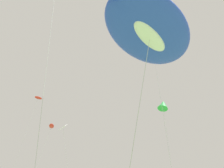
{
  "coord_description": "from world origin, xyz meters",
  "views": [
    {
      "loc": [
        -5.53,
        -2.84,
        1.42
      ],
      "look_at": [
        -2.42,
        5.58,
        9.16
      ],
      "focal_mm": 43.46,
      "sensor_mm": 36.0,
      "label": 1
    }
  ],
  "objects": [
    {
      "name": "small_kite_stunt_black",
      "position": [
        -1.07,
        25.58,
        17.58
      ],
      "size": [
        5.12,
        2.34,
        19.21
      ],
      "rotation": [
        0.0,
        0.0,
        -2.12
      ],
      "color": "white",
      "rests_on": "ground"
    },
    {
      "name": "big_show_kite",
      "position": [
        -0.77,
        4.96,
        13.24
      ],
      "size": [
        13.27,
        9.08,
        13.91
      ],
      "rotation": [
        0.0,
        0.0,
        0.51
      ],
      "color": "blue",
      "rests_on": "ground"
    },
    {
      "name": "small_kite_streamer_purple",
      "position": [
        8.39,
        18.27,
        19.51
      ],
      "size": [
        1.65,
        1.55,
        20.17
      ],
      "rotation": [
        0.0,
        0.0,
        -1.89
      ],
      "color": "green",
      "rests_on": "ground"
    },
    {
      "name": "small_kite_diamond_red",
      "position": [
        -3.31,
        20.33,
        14.98
      ],
      "size": [
        2.78,
        0.88,
        15.64
      ],
      "rotation": [
        0.0,
        0.0,
        -2.02
      ],
      "color": "red",
      "rests_on": "ground"
    },
    {
      "name": "small_kite_tiny_distant",
      "position": [
        -4.97,
        25.52,
        21.68
      ],
      "size": [
        2.56,
        1.01,
        22.37
      ],
      "rotation": [
        0.0,
        0.0,
        -3.03
      ],
      "color": "red",
      "rests_on": "ground"
    },
    {
      "name": "small_kite_bird_shape",
      "position": [
        2.68,
        9.88,
        22.03
      ],
      "size": [
        1.15,
        1.32,
        24.94
      ],
      "rotation": [
        0.0,
        0.0,
        1.93
      ],
      "color": "red",
      "rests_on": "ground"
    }
  ]
}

